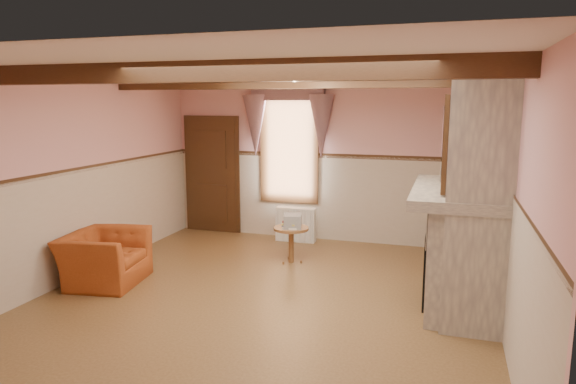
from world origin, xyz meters
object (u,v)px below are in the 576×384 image
(armchair, at_px, (105,258))
(bowl, at_px, (459,183))
(mantel_clock, at_px, (459,171))
(oil_lamp, at_px, (459,172))
(radiator, at_px, (296,224))
(side_table, at_px, (291,245))

(armchair, relative_size, bowl, 3.07)
(armchair, bearing_deg, mantel_clock, -80.30)
(armchair, relative_size, oil_lamp, 3.82)
(radiator, relative_size, oil_lamp, 2.50)
(oil_lamp, bearing_deg, bowl, -90.00)
(oil_lamp, bearing_deg, radiator, 147.09)
(side_table, relative_size, oil_lamp, 1.96)
(armchair, bearing_deg, oil_lamp, -85.15)
(armchair, height_order, oil_lamp, oil_lamp)
(radiator, bearing_deg, oil_lamp, -33.64)
(armchair, xyz_separation_m, bowl, (4.49, 0.82, 1.12))
(armchair, bearing_deg, side_table, -61.74)
(bowl, bearing_deg, armchair, -169.72)
(bowl, bearing_deg, side_table, 161.17)
(armchair, bearing_deg, radiator, -42.39)
(radiator, bearing_deg, side_table, -77.52)
(armchair, height_order, mantel_clock, mantel_clock)
(side_table, distance_m, bowl, 2.76)
(radiator, height_order, bowl, bowl)
(side_table, distance_m, mantel_clock, 2.67)
(armchair, distance_m, side_table, 2.68)
(side_table, xyz_separation_m, bowl, (2.36, -0.80, 1.19))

